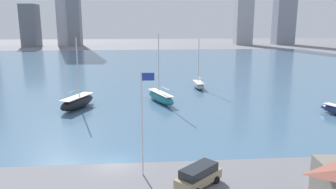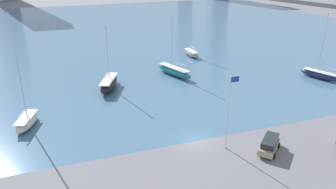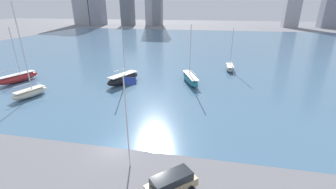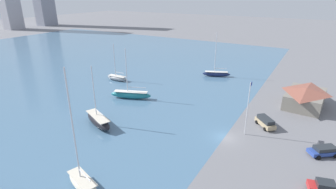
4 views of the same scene
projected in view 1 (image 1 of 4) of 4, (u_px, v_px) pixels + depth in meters
ground_plane at (115, 163)px, 33.66m from camera, size 500.00×500.00×0.00m
harbor_water at (132, 69)px, 101.76m from camera, size 180.00×140.00×0.00m
flag_pole at (143, 120)px, 30.01m from camera, size 1.24×0.14×9.97m
sailboat_gray at (199, 85)px, 71.38m from camera, size 2.21×6.78×10.68m
sailboat_teal at (161, 97)px, 58.96m from camera, size 5.36×9.92×12.21m
sailboat_black at (77, 102)px, 54.81m from camera, size 5.66×9.10×11.75m
parked_suv_tan at (199, 175)px, 28.85m from camera, size 4.66×4.49×1.89m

